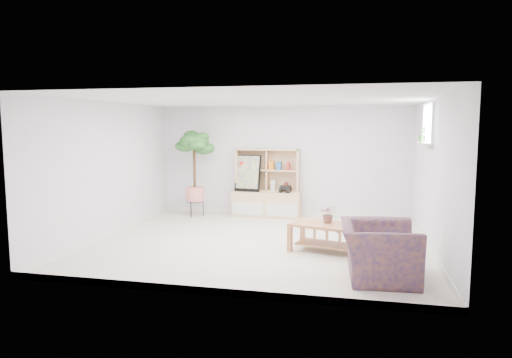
% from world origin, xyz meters
% --- Properties ---
extents(floor, '(5.50, 5.00, 0.01)m').
position_xyz_m(floor, '(0.00, 0.00, 0.00)').
color(floor, beige).
rests_on(floor, ground).
extents(ceiling, '(5.50, 5.00, 0.01)m').
position_xyz_m(ceiling, '(0.00, 0.00, 2.40)').
color(ceiling, silver).
rests_on(ceiling, walls).
extents(walls, '(5.51, 5.01, 2.40)m').
position_xyz_m(walls, '(0.00, 0.00, 1.20)').
color(walls, silver).
rests_on(walls, floor).
extents(baseboard, '(5.50, 5.00, 0.10)m').
position_xyz_m(baseboard, '(0.00, 0.00, 0.05)').
color(baseboard, white).
rests_on(baseboard, floor).
extents(window, '(0.10, 0.98, 0.68)m').
position_xyz_m(window, '(2.73, 0.60, 2.00)').
color(window, silver).
rests_on(window, walls).
extents(window_sill, '(0.14, 1.00, 0.04)m').
position_xyz_m(window_sill, '(2.67, 0.60, 1.68)').
color(window_sill, white).
rests_on(window_sill, walls).
extents(storage_unit, '(1.48, 0.50, 1.48)m').
position_xyz_m(storage_unit, '(-0.31, 2.24, 0.74)').
color(storage_unit, tan).
rests_on(storage_unit, floor).
extents(poster, '(0.59, 0.22, 0.80)m').
position_xyz_m(poster, '(-0.72, 2.20, 0.95)').
color(poster, yellow).
rests_on(poster, storage_unit).
extents(toy_truck, '(0.34, 0.26, 0.17)m').
position_xyz_m(toy_truck, '(0.11, 2.18, 0.64)').
color(toy_truck, black).
rests_on(toy_truck, storage_unit).
extents(coffee_table, '(1.22, 0.87, 0.45)m').
position_xyz_m(coffee_table, '(1.15, -0.32, 0.22)').
color(coffee_table, '#A46139').
rests_on(coffee_table, floor).
extents(table_plant, '(0.28, 0.24, 0.29)m').
position_xyz_m(table_plant, '(1.17, -0.23, 0.59)').
color(table_plant, '#1F7A2E').
rests_on(table_plant, coffee_table).
extents(floor_tree, '(0.90, 0.90, 1.88)m').
position_xyz_m(floor_tree, '(-1.85, 1.94, 0.94)').
color(floor_tree, '#1B591D').
rests_on(floor_tree, floor).
extents(armchair, '(1.02, 1.16, 0.81)m').
position_xyz_m(armchair, '(1.89, -1.43, 0.41)').
color(armchair, navy).
rests_on(armchair, floor).
extents(sill_plant, '(0.15, 0.12, 0.26)m').
position_xyz_m(sill_plant, '(2.67, 0.78, 1.83)').
color(sill_plant, '#1B591D').
rests_on(sill_plant, window_sill).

